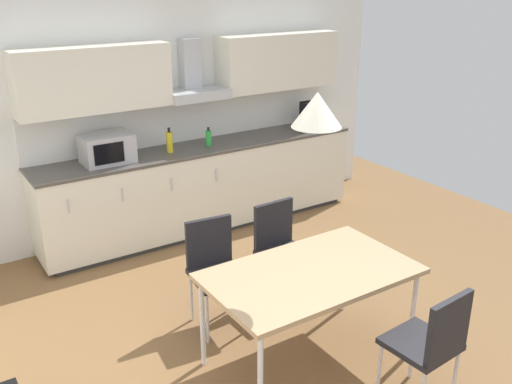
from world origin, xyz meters
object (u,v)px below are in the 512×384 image
chair_far_left (214,262)px  bottle_yellow (170,142)px  microwave (107,148)px  bottle_green (209,138)px  chair_far_right (280,243)px  pendant_lamp (317,110)px  coffee_maker (308,114)px  dining_table (310,277)px  chair_near_right (433,339)px

chair_far_left → bottle_yellow: bearing=75.6°
microwave → bottle_green: microwave is taller
chair_far_right → pendant_lamp: bearing=-111.7°
microwave → bottle_green: 1.10m
bottle_yellow → chair_far_left: bottle_yellow is taller
bottle_yellow → pendant_lamp: 2.62m
coffee_maker → bottle_yellow: (-1.83, -0.04, -0.04)m
coffee_maker → bottle_yellow: size_ratio=1.17×
microwave → chair_far_left: 1.79m
dining_table → chair_near_right: chair_near_right is taller
dining_table → chair_far_right: size_ratio=1.66×
coffee_maker → chair_far_right: bearing=-133.3°
chair_far_left → pendant_lamp: 1.59m
dining_table → chair_near_right: (0.33, -0.81, -0.16)m
chair_near_right → chair_far_left: bearing=111.7°
bottle_yellow → dining_table: bottle_yellow is taller
microwave → bottle_green: size_ratio=2.44×
chair_near_right → chair_far_left: 1.75m
coffee_maker → dining_table: coffee_maker is taller
chair_near_right → chair_far_left: same height
coffee_maker → pendant_lamp: pendant_lamp is taller
microwave → coffee_maker: 2.48m
bottle_green → pendant_lamp: 2.68m
bottle_green → chair_far_left: bottle_green is taller
chair_near_right → bottle_yellow: bearing=93.7°
dining_table → chair_far_left: 0.88m
chair_far_right → chair_far_left: bearing=-180.0°
bottle_green → pendant_lamp: (-0.57, -2.48, 0.85)m
microwave → dining_table: 2.59m
chair_far_right → microwave: bearing=116.9°
bottle_yellow → chair_near_right: bottle_yellow is taller
dining_table → bottle_green: bearing=77.1°
coffee_maker → chair_far_right: coffee_maker is taller
chair_far_right → bottle_green: bearing=81.7°
microwave → chair_far_right: 1.97m
pendant_lamp → bottle_green: bearing=77.1°
bottle_yellow → dining_table: (-0.12, -2.49, -0.36)m
microwave → dining_table: size_ratio=0.33×
coffee_maker → chair_near_right: (-1.61, -3.34, -0.56)m
microwave → bottle_green: bearing=-1.2°
dining_table → chair_far_left: chair_far_left is taller
microwave → bottle_yellow: size_ratio=1.87×
bottle_yellow → chair_far_right: bearing=-83.0°
coffee_maker → bottle_green: size_ratio=1.53×
coffee_maker → bottle_green: 1.38m
bottle_yellow → chair_far_right: size_ratio=0.30×
microwave → chair_far_right: (0.86, -1.69, -0.55)m
coffee_maker → chair_far_left: coffee_maker is taller
chair_near_right → microwave: bearing=104.6°
chair_near_right → chair_far_left: size_ratio=1.00×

